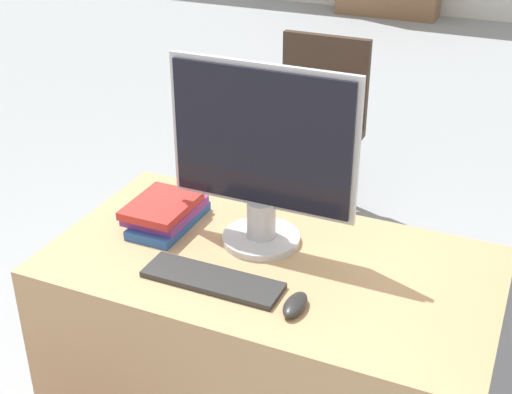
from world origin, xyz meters
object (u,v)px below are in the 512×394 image
object	(u,v)px
monitor	(262,156)
book_stack	(165,212)
far_chair	(315,120)
mouse	(295,305)
keyboard	(212,280)

from	to	relation	value
monitor	book_stack	bearing A→B (deg)	-174.96
book_stack	far_chair	size ratio (longest dim) A/B	0.30
monitor	mouse	bearing A→B (deg)	-52.05
monitor	keyboard	size ratio (longest dim) A/B	1.43
keyboard	mouse	bearing A→B (deg)	-5.41
monitor	book_stack	xyz separation A→B (m)	(-0.30, -0.03, -0.23)
mouse	book_stack	size ratio (longest dim) A/B	0.41
keyboard	far_chair	world-z (taller)	far_chair
book_stack	far_chair	distance (m)	1.56
far_chair	monitor	bearing A→B (deg)	-78.68
keyboard	far_chair	size ratio (longest dim) A/B	0.42
mouse	monitor	bearing A→B (deg)	127.95
mouse	book_stack	world-z (taller)	book_stack
monitor	keyboard	distance (m)	0.36
book_stack	keyboard	bearing A→B (deg)	-39.03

